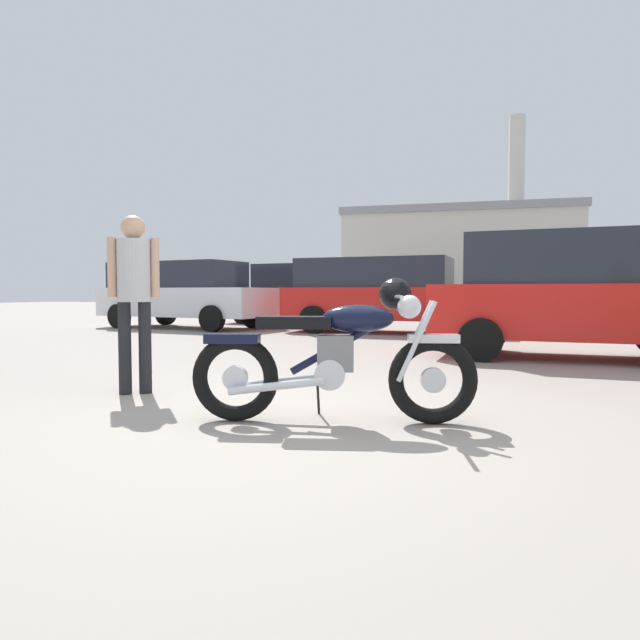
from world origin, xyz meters
name	(u,v)px	position (x,y,z in m)	size (l,w,h in m)	color
ground_plane	(310,421)	(0.00, 0.00, 0.00)	(80.00, 80.00, 0.00)	gray
vintage_motorcycle	(341,355)	(0.22, 0.04, 0.49)	(2.05, 0.83, 1.07)	black
bystander	(134,285)	(-1.91, 0.56, 1.02)	(0.40, 0.30, 1.66)	black
silver_sedan_mid	(567,294)	(2.31, 4.72, 0.92)	(4.00, 2.02, 1.78)	black
pale_sedan_back	(293,293)	(-4.39, 11.82, 0.92)	(4.07, 2.17, 1.78)	black
red_hatchback_near	(382,292)	(-1.17, 9.00, 0.94)	(4.80, 2.19, 1.74)	black
dark_sedan_left	(183,292)	(-6.51, 9.08, 0.94)	(4.92, 2.52, 1.74)	black
industrial_building	(459,258)	(-0.92, 37.64, 3.45)	(16.18, 9.52, 13.28)	beige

